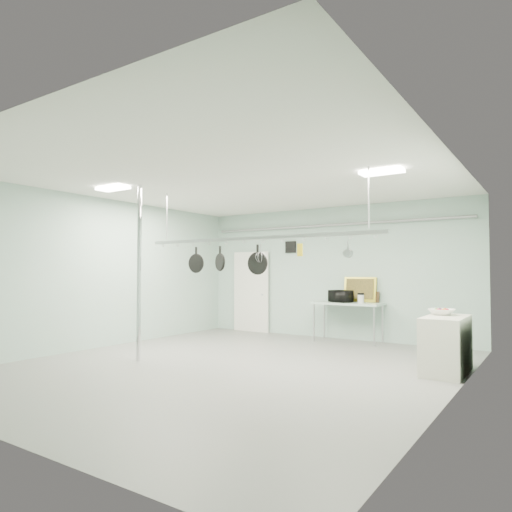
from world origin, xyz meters
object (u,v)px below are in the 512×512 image
Objects in this scene: microwave at (341,296)px; skillet_left at (196,260)px; chrome_pole at (139,272)px; skillet_right at (258,260)px; coffee_canister at (361,299)px; side_cabinet at (446,345)px; pot_rack at (253,236)px; fruit_bowl at (442,312)px; skillet_mid at (220,259)px; prep_table at (348,306)px.

skillet_left is at bearing 84.78° from microwave.
chrome_pole reaches higher than skillet_right.
side_cabinet is at bearing -43.15° from coffee_canister.
chrome_pole is 0.67× the size of pot_rack.
skillet_right is (-2.76, -1.31, 0.87)m from fruit_bowl.
skillet_right is at bearing 0.00° from pot_rack.
pot_rack reaches higher than microwave.
microwave is (0.25, 3.27, -1.19)m from pot_rack.
side_cabinet is 0.55m from fruit_bowl.
skillet_left is (-4.17, -1.31, 0.89)m from fruit_bowl.
skillet_right is at bearing 24.71° from skillet_mid.
microwave is (2.15, 4.17, -0.56)m from chrome_pole.
microwave reaches higher than prep_table.
chrome_pole is 6.82× the size of skillet_mid.
chrome_pole is at bearing -123.67° from coffee_canister.
fruit_bowl is at bearing 115.82° from side_cabinet.
coffee_canister is (0.38, -0.17, 0.17)m from prep_table.
pot_rack is 3.39m from fruit_bowl.
side_cabinet is 2.56× the size of skillet_mid.
side_cabinet is (4.85, 2.00, -1.15)m from chrome_pole.
pot_rack is at bearing -159.55° from side_cabinet.
skillet_mid is (-3.69, -1.10, 1.40)m from side_cabinet.
microwave is 0.55m from coffee_canister.
skillet_mid is at bearing -115.94° from coffee_canister.
prep_table is at bearing 140.88° from fruit_bowl.
coffee_canister is at bearing 74.26° from skillet_right.
prep_table is 3.85m from skillet_left.
prep_table is at bearing -146.44° from microwave.
skillet_left is (-4.27, -1.10, 1.39)m from side_cabinet.
prep_table is 3.41× the size of skillet_mid.
skillet_mid reaches higher than coffee_canister.
chrome_pole is at bearing -158.87° from skillet_right.
prep_table is 3.46m from skillet_right.
skillet_mid is at bearing 93.62° from microwave.
side_cabinet is 2.40× the size of microwave.
skillet_mid reaches higher than fruit_bowl.
coffee_canister is at bearing 138.58° from fruit_bowl.
skillet_left is (0.58, 0.90, 0.24)m from chrome_pole.
coffee_canister is (0.53, -0.14, -0.04)m from microwave.
prep_table is 2.99× the size of skillet_right.
side_cabinet is 3.62m from pot_rack.
chrome_pole is 4.88m from coffee_canister.
coffee_canister is at bearing 55.31° from skillet_left.
side_cabinet is 6.22× the size of coffee_canister.
skillet_left and skillet_right have the same top height.
pot_rack is 3.45m from coffee_canister.
microwave is at bearing 165.71° from coffee_canister.
skillet_mid is (-1.14, -3.30, 1.02)m from prep_table.
chrome_pole is at bearing -155.06° from fruit_bowl.
chrome_pole is at bearing -157.59° from side_cabinet.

